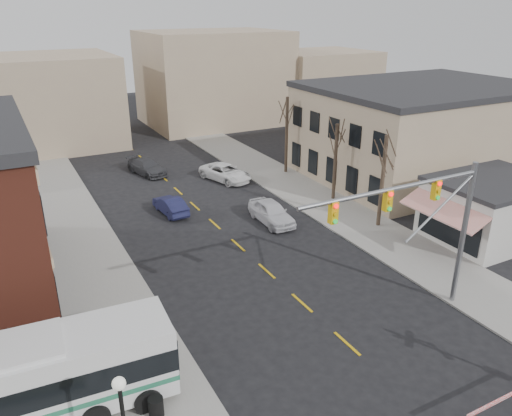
{
  "coord_description": "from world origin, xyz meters",
  "views": [
    {
      "loc": [
        -13.14,
        -13.42,
        15.18
      ],
      "look_at": [
        0.21,
        11.79,
        3.5
      ],
      "focal_mm": 35.0,
      "sensor_mm": 36.0,
      "label": 1
    }
  ],
  "objects_px": {
    "street_lamp": "(122,409)",
    "car_b": "(170,205)",
    "pedestrian_near": "(142,362)",
    "pedestrian_far": "(98,334)",
    "car_c": "(226,173)",
    "traffic_signal_mast": "(427,215)",
    "car_a": "(271,212)",
    "car_d": "(147,167)",
    "trash_bin": "(156,407)"
  },
  "relations": [
    {
      "from": "trash_bin",
      "to": "street_lamp",
      "type": "bearing_deg",
      "value": -124.66
    },
    {
      "from": "car_a",
      "to": "car_d",
      "type": "bearing_deg",
      "value": 108.37
    },
    {
      "from": "traffic_signal_mast",
      "to": "car_a",
      "type": "bearing_deg",
      "value": 92.54
    },
    {
      "from": "street_lamp",
      "to": "car_a",
      "type": "xyz_separation_m",
      "value": [
        15.08,
        16.92,
        -2.42
      ]
    },
    {
      "from": "car_a",
      "to": "car_c",
      "type": "distance_m",
      "value": 10.45
    },
    {
      "from": "car_d",
      "to": "pedestrian_far",
      "type": "distance_m",
      "value": 26.69
    },
    {
      "from": "car_d",
      "to": "car_c",
      "type": "bearing_deg",
      "value": -57.08
    },
    {
      "from": "car_c",
      "to": "car_d",
      "type": "relative_size",
      "value": 1.09
    },
    {
      "from": "pedestrian_near",
      "to": "car_c",
      "type": "bearing_deg",
      "value": -10.15
    },
    {
      "from": "car_a",
      "to": "pedestrian_near",
      "type": "xyz_separation_m",
      "value": [
        -13.32,
        -12.29,
        0.23
      ]
    },
    {
      "from": "car_b",
      "to": "pedestrian_near",
      "type": "height_order",
      "value": "pedestrian_near"
    },
    {
      "from": "car_c",
      "to": "pedestrian_near",
      "type": "bearing_deg",
      "value": -140.19
    },
    {
      "from": "car_c",
      "to": "street_lamp",
      "type": "bearing_deg",
      "value": -138.41
    },
    {
      "from": "pedestrian_near",
      "to": "trash_bin",
      "type": "bearing_deg",
      "value": -160.93
    },
    {
      "from": "car_c",
      "to": "car_d",
      "type": "bearing_deg",
      "value": 120.78
    },
    {
      "from": "car_a",
      "to": "car_b",
      "type": "distance_m",
      "value": 8.01
    },
    {
      "from": "pedestrian_near",
      "to": "pedestrian_far",
      "type": "relative_size",
      "value": 1.12
    },
    {
      "from": "pedestrian_far",
      "to": "trash_bin",
      "type": "bearing_deg",
      "value": -120.65
    },
    {
      "from": "traffic_signal_mast",
      "to": "car_b",
      "type": "height_order",
      "value": "traffic_signal_mast"
    },
    {
      "from": "car_a",
      "to": "traffic_signal_mast",
      "type": "bearing_deg",
      "value": -86.52
    },
    {
      "from": "car_a",
      "to": "street_lamp",
      "type": "bearing_deg",
      "value": -130.77
    },
    {
      "from": "car_c",
      "to": "car_a",
      "type": "bearing_deg",
      "value": -113.5
    },
    {
      "from": "car_d",
      "to": "pedestrian_far",
      "type": "height_order",
      "value": "pedestrian_far"
    },
    {
      "from": "traffic_signal_mast",
      "to": "street_lamp",
      "type": "xyz_separation_m",
      "value": [
        -15.7,
        -2.88,
        -2.52
      ]
    },
    {
      "from": "car_b",
      "to": "pedestrian_far",
      "type": "bearing_deg",
      "value": 55.05
    },
    {
      "from": "traffic_signal_mast",
      "to": "car_d",
      "type": "distance_m",
      "value": 30.57
    },
    {
      "from": "car_a",
      "to": "car_d",
      "type": "distance_m",
      "value": 16.35
    },
    {
      "from": "traffic_signal_mast",
      "to": "pedestrian_near",
      "type": "xyz_separation_m",
      "value": [
        -13.94,
        1.75,
        -4.72
      ]
    },
    {
      "from": "street_lamp",
      "to": "trash_bin",
      "type": "relative_size",
      "value": 5.04
    },
    {
      "from": "car_c",
      "to": "car_d",
      "type": "xyz_separation_m",
      "value": [
        -5.91,
        5.2,
        -0.03
      ]
    },
    {
      "from": "traffic_signal_mast",
      "to": "car_c",
      "type": "distance_m",
      "value": 24.95
    },
    {
      "from": "car_c",
      "to": "trash_bin",
      "type": "bearing_deg",
      "value": -138.0
    },
    {
      "from": "car_a",
      "to": "pedestrian_near",
      "type": "bearing_deg",
      "value": -136.36
    },
    {
      "from": "car_a",
      "to": "car_b",
      "type": "xyz_separation_m",
      "value": [
        -6.1,
        5.2,
        -0.14
      ]
    },
    {
      "from": "car_c",
      "to": "pedestrian_far",
      "type": "relative_size",
      "value": 3.23
    },
    {
      "from": "pedestrian_near",
      "to": "car_a",
      "type": "bearing_deg",
      "value": -25.17
    },
    {
      "from": "street_lamp",
      "to": "car_b",
      "type": "relative_size",
      "value": 1.06
    },
    {
      "from": "trash_bin",
      "to": "car_c",
      "type": "distance_m",
      "value": 28.83
    },
    {
      "from": "street_lamp",
      "to": "pedestrian_near",
      "type": "height_order",
      "value": "street_lamp"
    },
    {
      "from": "car_a",
      "to": "pedestrian_far",
      "type": "relative_size",
      "value": 2.91
    },
    {
      "from": "street_lamp",
      "to": "trash_bin",
      "type": "xyz_separation_m",
      "value": [
        1.64,
        2.38,
        -2.69
      ]
    },
    {
      "from": "pedestrian_far",
      "to": "car_d",
      "type": "bearing_deg",
      "value": 26.21
    },
    {
      "from": "car_a",
      "to": "car_d",
      "type": "height_order",
      "value": "car_a"
    },
    {
      "from": "street_lamp",
      "to": "car_b",
      "type": "distance_m",
      "value": 24.01
    },
    {
      "from": "car_d",
      "to": "pedestrian_near",
      "type": "height_order",
      "value": "pedestrian_near"
    },
    {
      "from": "traffic_signal_mast",
      "to": "street_lamp",
      "type": "height_order",
      "value": "traffic_signal_mast"
    },
    {
      "from": "car_b",
      "to": "pedestrian_near",
      "type": "distance_m",
      "value": 18.92
    },
    {
      "from": "car_b",
      "to": "pedestrian_far",
      "type": "height_order",
      "value": "pedestrian_far"
    },
    {
      "from": "traffic_signal_mast",
      "to": "pedestrian_far",
      "type": "bearing_deg",
      "value": 162.59
    },
    {
      "from": "pedestrian_far",
      "to": "street_lamp",
      "type": "bearing_deg",
      "value": -136.56
    }
  ]
}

